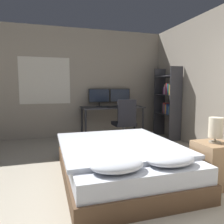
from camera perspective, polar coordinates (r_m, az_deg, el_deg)
The scene contains 11 objects.
wall_back at distance 5.68m, azimuth -5.78°, elevation 7.49°, with size 12.00×0.08×2.70m.
bed at distance 3.09m, azimuth 2.22°, elevation -12.62°, with size 1.58×2.06×0.54m.
nightstand at distance 3.11m, azimuth 25.05°, elevation -12.24°, with size 0.43×0.42×0.56m.
bedside_lamp at distance 3.00m, azimuth 25.47°, elevation -3.85°, with size 0.17×0.17×0.32m.
desk at distance 5.45m, azimuth 0.05°, elevation 0.44°, with size 1.54×0.64×0.77m.
monitor_left at distance 5.56m, azimuth -3.38°, elevation 4.14°, with size 0.54×0.16×0.44m.
monitor_right at distance 5.72m, azimuth 2.11°, elevation 4.21°, with size 0.54×0.16×0.44m.
keyboard at distance 5.24m, azimuth 0.74°, elevation 1.30°, with size 0.38×0.13×0.02m.
computer_mouse at distance 5.33m, azimuth 3.61°, elevation 1.48°, with size 0.07×0.05×0.04m.
office_chair at distance 4.80m, azimuth 3.29°, elevation -3.75°, with size 0.52×0.52×0.99m.
bookshelf at distance 5.45m, azimuth 14.65°, elevation 3.11°, with size 0.32×0.77×1.72m.
Camera 1 is at (-1.12, -1.55, 1.24)m, focal length 35.00 mm.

